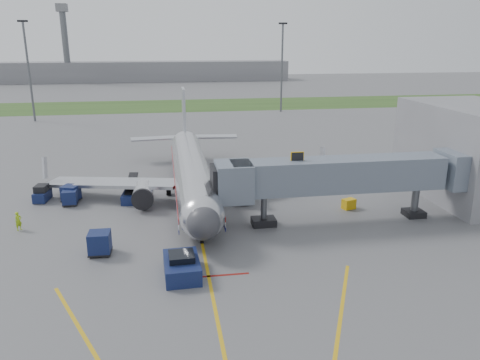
{
  "coord_description": "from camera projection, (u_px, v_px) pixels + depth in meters",
  "views": [
    {
      "loc": [
        -2.6,
        -34.61,
        16.53
      ],
      "look_at": [
        4.46,
        9.29,
        3.2
      ],
      "focal_mm": 35.0,
      "sensor_mm": 36.0,
      "label": 1
    }
  ],
  "objects": [
    {
      "name": "ramp_worker",
      "position": [
        18.0,
        221.0,
        42.14
      ],
      "size": [
        0.73,
        0.75,
        1.74
      ],
      "primitive_type": "imported",
      "rotation": [
        0.0,
        0.0,
        0.84
      ],
      "color": "#9BCA17",
      "rests_on": "ground"
    },
    {
      "name": "control_tower",
      "position": [
        65.0,
        38.0,
        182.85
      ],
      "size": [
        4.0,
        4.0,
        30.0
      ],
      "color": "#595B60",
      "rests_on": "ground"
    },
    {
      "name": "apron_markings",
      "position": [
        213.0,
        301.0,
        30.87
      ],
      "size": [
        21.52,
        50.0,
        0.01
      ],
      "color": "gold",
      "rests_on": "ground"
    },
    {
      "name": "ground_power_cart",
      "position": [
        349.0,
        204.0,
        47.65
      ],
      "size": [
        1.5,
        1.23,
        1.03
      ],
      "color": "#E0A70D",
      "rests_on": "ground"
    },
    {
      "name": "grass_strip",
      "position": [
        175.0,
        106.0,
        122.98
      ],
      "size": [
        300.0,
        25.0,
        0.01
      ],
      "primitive_type": "cube",
      "color": "#2D4C1E",
      "rests_on": "ground"
    },
    {
      "name": "baggage_cart_a",
      "position": [
        71.0,
        193.0,
        49.64
      ],
      "size": [
        2.1,
        2.1,
        1.77
      ],
      "color": "#0D1F3B",
      "rests_on": "ground"
    },
    {
      "name": "baggage_cart_b",
      "position": [
        100.0,
        243.0,
        37.37
      ],
      "size": [
        1.78,
        1.78,
        1.88
      ],
      "color": "#0D1F3B",
      "rests_on": "ground"
    },
    {
      "name": "pushback_tug",
      "position": [
        182.0,
        266.0,
        34.07
      ],
      "size": [
        2.69,
        4.23,
        1.72
      ],
      "color": "#0D1F3B",
      "rests_on": "ground"
    },
    {
      "name": "light_mast_right",
      "position": [
        282.0,
        66.0,
        109.51
      ],
      "size": [
        2.0,
        0.44,
        20.4
      ],
      "color": "#595B60",
      "rests_on": "ground"
    },
    {
      "name": "distant_terminal",
      "position": [
        145.0,
        71.0,
        195.97
      ],
      "size": [
        120.0,
        14.0,
        8.0
      ],
      "primitive_type": "cube",
      "color": "slate",
      "rests_on": "ground"
    },
    {
      "name": "light_mast_left",
      "position": [
        29.0,
        69.0,
        96.41
      ],
      "size": [
        2.0,
        0.44,
        20.4
      ],
      "color": "#595B60",
      "rests_on": "ground"
    },
    {
      "name": "airliner",
      "position": [
        192.0,
        171.0,
        51.53
      ],
      "size": [
        32.1,
        35.67,
        10.25
      ],
      "color": "silver",
      "rests_on": "ground"
    },
    {
      "name": "jet_bridge",
      "position": [
        337.0,
        176.0,
        43.27
      ],
      "size": [
        25.3,
        4.0,
        6.9
      ],
      "color": "slate",
      "rests_on": "ground"
    },
    {
      "name": "terminal",
      "position": [
        472.0,
        151.0,
        50.46
      ],
      "size": [
        10.0,
        16.0,
        10.0
      ],
      "primitive_type": "cube",
      "color": "slate",
      "rests_on": "ground"
    },
    {
      "name": "belt_loader",
      "position": [
        131.0,
        195.0,
        50.29
      ],
      "size": [
        1.91,
        4.87,
        2.33
      ],
      "color": "#0D1F3B",
      "rests_on": "ground"
    },
    {
      "name": "baggage_cart_c",
      "position": [
        70.0,
        198.0,
        48.59
      ],
      "size": [
        1.52,
        1.52,
        1.58
      ],
      "color": "#0D1F3B",
      "rests_on": "ground"
    },
    {
      "name": "ground",
      "position": [
        204.0,
        253.0,
        37.87
      ],
      "size": [
        400.0,
        400.0,
        0.0
      ],
      "primitive_type": "plane",
      "color": "#565659",
      "rests_on": "ground"
    },
    {
      "name": "baggage_tug",
      "position": [
        42.0,
        194.0,
        49.94
      ],
      "size": [
        1.57,
        2.62,
        1.74
      ],
      "color": "#0D1F3B",
      "rests_on": "ground"
    }
  ]
}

